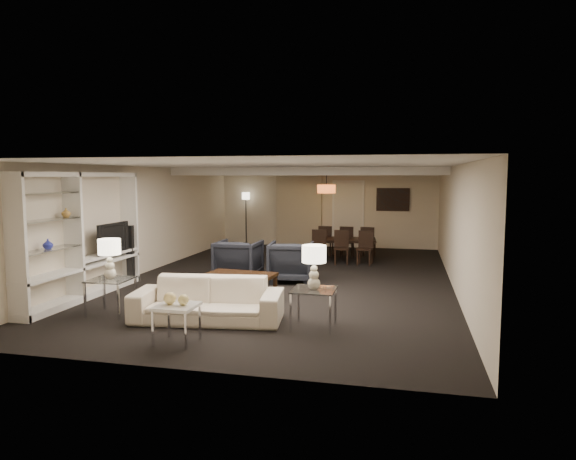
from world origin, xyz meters
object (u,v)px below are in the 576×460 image
(sofa, at_px, (208,300))
(chair_fl, at_px, (326,241))
(table_lamp_left, at_px, (110,259))
(dining_table, at_px, (344,249))
(marble_table, at_px, (177,324))
(floor_speaker, at_px, (130,254))
(side_table_right, at_px, (314,309))
(coffee_table, at_px, (240,286))
(chair_fr, at_px, (368,242))
(side_table_left, at_px, (111,297))
(vase_blue, at_px, (48,244))
(armchair_right, at_px, (291,262))
(pendant_light, at_px, (326,189))
(floor_lamp, at_px, (246,219))
(chair_fm, at_px, (347,241))
(table_lamp_right, at_px, (314,267))
(chair_nm, at_px, (341,247))
(vase_amber, at_px, (66,213))
(chair_nr, at_px, (365,248))
(armchair_left, at_px, (238,260))
(television, at_px, (109,238))
(chair_nl, at_px, (319,247))

(sofa, relative_size, chair_fl, 2.68)
(table_lamp_left, distance_m, dining_table, 7.14)
(marble_table, bearing_deg, floor_speaker, 127.99)
(table_lamp_left, bearing_deg, side_table_right, 0.00)
(coffee_table, distance_m, chair_fr, 5.81)
(side_table_left, bearing_deg, vase_blue, -178.15)
(armchair_right, distance_m, vase_blue, 4.84)
(pendant_light, bearing_deg, floor_lamp, 149.97)
(marble_table, relative_size, floor_lamp, 0.31)
(chair_fm, bearing_deg, dining_table, 90.45)
(side_table_left, relative_size, table_lamp_right, 0.97)
(table_lamp_right, bearing_deg, side_table_right, 0.00)
(sofa, xyz_separation_m, armchair_right, (0.60, 3.30, 0.09))
(side_table_right, relative_size, chair_nm, 0.74)
(marble_table, xyz_separation_m, vase_blue, (-2.83, 1.06, 0.88))
(floor_speaker, xyz_separation_m, chair_fm, (4.10, 4.68, -0.18))
(table_lamp_right, height_order, chair_nm, table_lamp_right)
(pendant_light, bearing_deg, vase_amber, -118.91)
(dining_table, xyz_separation_m, chair_nm, (0.00, -0.65, 0.14))
(coffee_table, relative_size, chair_fl, 1.47)
(marble_table, distance_m, floor_lamp, 10.06)
(side_table_left, relative_size, table_lamp_left, 0.97)
(chair_nm, relative_size, chair_fm, 1.00)
(chair_fr, bearing_deg, side_table_right, 94.77)
(floor_speaker, relative_size, chair_fm, 1.42)
(vase_amber, bearing_deg, vase_blue, -90.00)
(sofa, height_order, vase_blue, vase_blue)
(pendant_light, bearing_deg, chair_nr, -46.02)
(coffee_table, relative_size, armchair_left, 1.34)
(marble_table, xyz_separation_m, chair_fl, (0.78, 8.16, 0.17))
(chair_nr, xyz_separation_m, chair_fl, (-1.20, 1.30, 0.00))
(chair_fm, relative_size, chair_fr, 1.00)
(dining_table, height_order, floor_lamp, floor_lamp)
(coffee_table, height_order, chair_fm, chair_fm)
(television, relative_size, vase_amber, 6.41)
(coffee_table, xyz_separation_m, side_table_left, (-1.70, -1.60, 0.07))
(armchair_right, height_order, side_table_right, armchair_right)
(coffee_table, relative_size, side_table_left, 2.00)
(vase_amber, relative_size, dining_table, 0.10)
(sofa, xyz_separation_m, dining_table, (1.38, 6.41, -0.05))
(coffee_table, bearing_deg, vase_blue, -149.93)
(table_lamp_right, distance_m, floor_lamp, 9.52)
(chair_nr, bearing_deg, floor_speaker, -138.96)
(floor_lamp, bearing_deg, chair_nr, -35.40)
(marble_table, xyz_separation_m, chair_nm, (1.38, 6.86, 0.17))
(chair_nr, bearing_deg, armchair_right, -114.05)
(side_table_right, bearing_deg, marble_table, -147.09)
(chair_nl, xyz_separation_m, chair_fm, (0.60, 1.30, 0.00))
(chair_nl, relative_size, chair_nr, 1.00)
(side_table_right, height_order, chair_fl, chair_fl)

